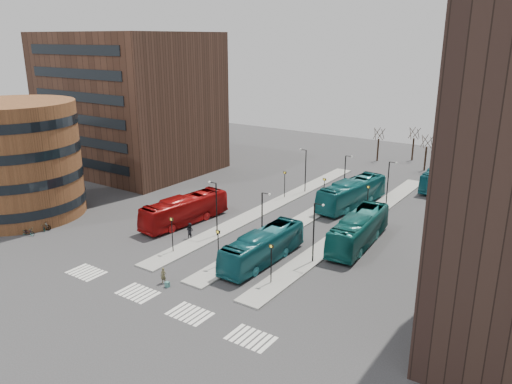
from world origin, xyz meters
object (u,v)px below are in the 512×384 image
Objects in this scene: teal_bus_c at (359,229)px; commuter_b at (241,247)px; red_bus at (185,210)px; bicycle_mid at (43,226)px; commuter_c at (275,250)px; teal_bus_d at (439,177)px; traveller at (163,276)px; bicycle_far at (43,227)px; teal_bus_a at (263,247)px; commuter_a at (190,231)px; suitcase at (167,284)px; teal_bus_b at (352,193)px; bicycle_near at (28,232)px.

commuter_b is (-8.73, -9.27, -0.83)m from teal_bus_c.
red_bus reaches higher than bicycle_mid.
teal_bus_d is at bearing -152.34° from commuter_c.
teal_bus_c reaches higher than traveller.
commuter_c is 27.28m from bicycle_far.
commuter_a is at bearing 177.86° from teal_bus_a.
traveller is at bearing 152.84° from commuter_b.
red_bus is 15.26m from traveller.
teal_bus_d reaches higher than commuter_c.
bicycle_mid is (-15.48, -7.75, -0.34)m from commuter_a.
teal_bus_a reaches higher than suitcase.
red_bus is at bearing -168.24° from teal_bus_c.
red_bus is 20.41m from teal_bus_c.
teal_bus_a is 1.94m from commuter_c.
teal_bus_b is 1.10× the size of teal_bus_d.
suitcase is at bearing -47.14° from red_bus.
commuter_b is at bearing -22.43° from commuter_c.
commuter_a is (-5.88, 9.63, 0.65)m from suitcase.
bicycle_far is (-31.45, -16.63, -1.31)m from teal_bus_c.
bicycle_mid is 0.15m from bicycle_far.
teal_bus_a is (4.10, 9.14, 1.35)m from suitcase.
commuter_b is at bearing -85.13° from bicycle_near.
suitcase is 0.30× the size of bicycle_near.
teal_bus_a is 26.49m from bicycle_far.
commuter_a is (-5.09, 9.28, 0.15)m from traveller.
bicycle_mid is (-25.75, -8.99, -0.19)m from commuter_c.
suitcase is 0.33× the size of traveller.
teal_bus_b reaches higher than teal_bus_c.
commuter_c is 27.27m from bicycle_mid.
teal_bus_b is 8.23× the size of bicycle_far.
bicycle_near is at bearing -28.01° from commuter_c.
traveller is at bearing -92.64° from teal_bus_b.
teal_bus_b reaches higher than commuter_b.
suitcase is at bearing -105.75° from teal_bus_d.
traveller reaches higher than suitcase.
commuter_c is at bearing 47.15° from traveller.
red_bus is 17.52m from bicycle_near.
traveller is 0.91× the size of bicycle_near.
traveller is at bearing 152.24° from suitcase.
red_bus is 38.23m from teal_bus_d.
teal_bus_a is at bearing -127.03° from teal_bus_c.
commuter_a reaches higher than traveller.
traveller is 0.96× the size of bicycle_far.
teal_bus_c reaches higher than bicycle_far.
teal_bus_d is 7.48× the size of bicycle_far.
teal_bus_d is (7.02, 15.09, -0.16)m from teal_bus_b.
suitcase is 11.73m from commuter_c.
commuter_b is 1.14× the size of bicycle_far.
bicycle_near is 1.06× the size of bicycle_far.
red_bus is 16.19m from bicycle_far.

